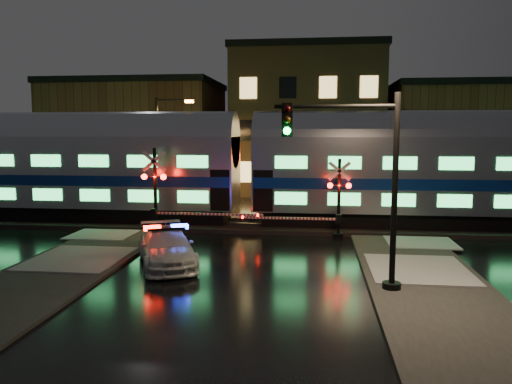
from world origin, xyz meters
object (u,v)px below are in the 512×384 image
at_px(police_car, 166,247).
at_px(crossing_signal_left, 162,199).
at_px(streetlight, 161,147).
at_px(traffic_light, 363,188).
at_px(crossing_signal_right, 331,207).

relative_size(police_car, crossing_signal_left, 0.85).
bearing_deg(crossing_signal_left, streetlight, 107.19).
height_order(crossing_signal_left, traffic_light, traffic_light).
height_order(crossing_signal_right, streetlight, streetlight).
height_order(crossing_signal_right, traffic_light, traffic_light).
xyz_separation_m(police_car, streetlight, (-3.90, 12.03, 3.46)).
relative_size(traffic_light, streetlight, 0.87).
bearing_deg(crossing_signal_right, streetlight, 146.96).
height_order(police_car, crossing_signal_left, crossing_signal_left).
relative_size(crossing_signal_right, crossing_signal_left, 0.89).
relative_size(crossing_signal_left, traffic_light, 0.97).
xyz_separation_m(police_car, traffic_light, (7.11, -2.40, 2.65)).
height_order(crossing_signal_right, crossing_signal_left, crossing_signal_left).
relative_size(police_car, crossing_signal_right, 0.95).
distance_m(police_car, streetlight, 13.11).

